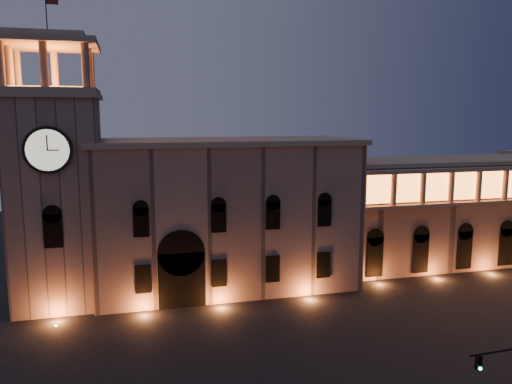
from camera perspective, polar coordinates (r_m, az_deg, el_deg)
ground at (r=42.59m, az=5.55°, el=-19.74°), size 160.00×160.00×0.00m
government_building at (r=59.22m, az=-3.49°, el=-2.50°), size 30.80×12.80×17.60m
clock_tower at (r=57.13m, az=-21.79°, el=0.27°), size 9.80×9.80×32.40m
colonnade_wing at (r=75.38m, az=22.57°, el=-1.84°), size 40.60×11.50×14.50m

